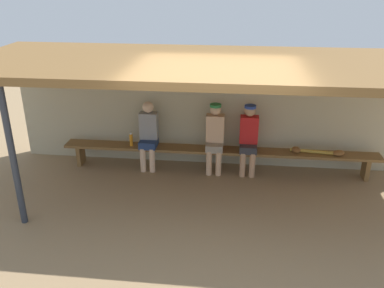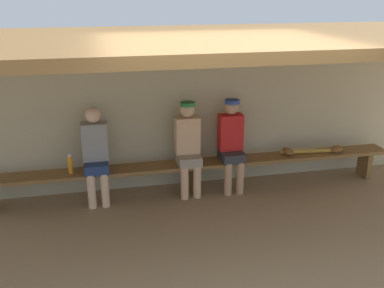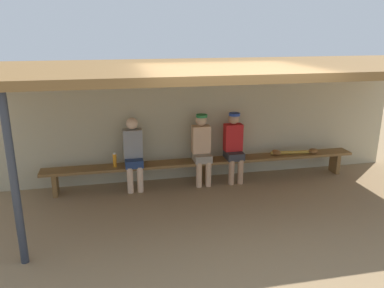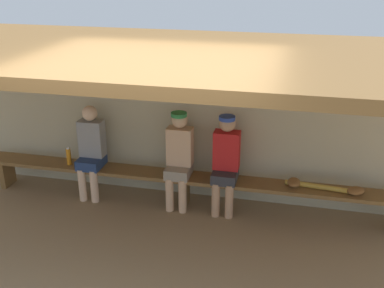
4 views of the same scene
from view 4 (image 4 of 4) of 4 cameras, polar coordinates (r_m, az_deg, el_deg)
The scene contains 11 objects.
ground_plane at distance 5.30m, azimuth -5.06°, elevation -15.57°, with size 24.00×24.00×0.00m, color #937754.
back_wall at distance 6.49m, azimuth 0.00°, elevation 2.93°, with size 8.00×0.20×2.20m, color #B7AD8C.
dugout_roof at distance 4.96m, azimuth -3.45°, elevation 10.76°, with size 8.00×2.80×0.12m, color brown.
bench at distance 6.36m, azimuth -0.92°, elevation -4.46°, with size 6.00×0.36×0.46m.
player_rightmost at distance 6.65m, azimuth -12.28°, elevation -0.53°, with size 0.34×0.42×1.34m.
player_leftmost at distance 6.23m, azimuth -1.60°, elevation -1.42°, with size 0.34×0.42×1.34m.
player_shirtless_tan at distance 6.11m, azimuth 4.15°, elevation -1.95°, with size 0.34×0.42×1.34m.
water_bottle_orange at distance 6.83m, azimuth -14.88°, elevation -1.47°, with size 0.07×0.07×0.26m.
baseball_glove_tan at distance 6.19m, azimuth 19.45°, elevation -5.43°, with size 0.24×0.17×0.09m, color brown.
baseball_glove_dark_brown at distance 6.18m, azimuth 12.38°, elevation -4.61°, with size 0.24×0.17×0.09m, color brown.
baseball_bat at distance 6.18m, azimuth 15.50°, elevation -5.10°, with size 0.07×0.07×0.90m, color #B28C33.
Camera 4 is at (1.38, -3.96, 3.24)m, focal length 43.51 mm.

